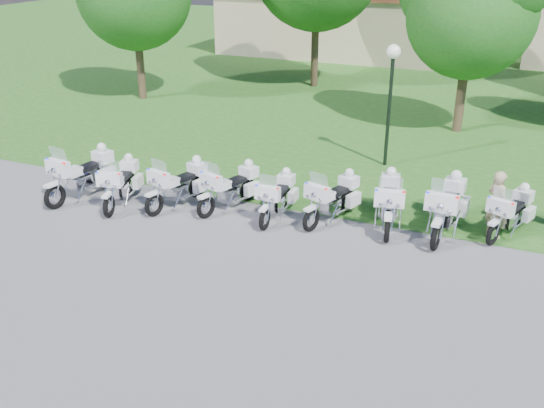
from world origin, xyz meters
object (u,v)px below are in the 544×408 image
at_px(motorcycle_2, 179,183).
at_px(motorcycle_5, 333,197).
at_px(motorcycle_6, 389,201).
at_px(bystander_a, 497,204).
at_px(motorcycle_4, 277,196).
at_px(motorcycle_8, 511,212).
at_px(motorcycle_3, 231,186).
at_px(lamp_post, 392,75).
at_px(motorcycle_7, 447,206).
at_px(motorcycle_1, 121,182).
at_px(motorcycle_0, 83,173).

relative_size(motorcycle_2, motorcycle_5, 1.03).
xyz_separation_m(motorcycle_2, motorcycle_5, (4.27, 0.76, -0.01)).
height_order(motorcycle_6, bystander_a, bystander_a).
bearing_deg(motorcycle_2, motorcycle_4, -158.09).
xyz_separation_m(motorcycle_8, bystander_a, (-0.35, -0.32, 0.27)).
bearing_deg(motorcycle_3, lamp_post, -102.42).
bearing_deg(motorcycle_8, motorcycle_7, 41.67).
distance_m(motorcycle_1, motorcycle_8, 10.49).
xyz_separation_m(motorcycle_2, motorcycle_8, (8.67, 1.73, -0.04)).
bearing_deg(motorcycle_8, motorcycle_5, 33.12).
bearing_deg(lamp_post, motorcycle_2, -129.53).
distance_m(motorcycle_0, motorcycle_4, 5.80).
height_order(motorcycle_0, lamp_post, lamp_post).
relative_size(motorcycle_6, motorcycle_8, 1.17).
bearing_deg(motorcycle_2, motorcycle_6, -155.04).
relative_size(motorcycle_4, motorcycle_8, 1.04).
xyz_separation_m(motorcycle_8, lamp_post, (-4.11, 3.80, 2.39)).
relative_size(motorcycle_0, motorcycle_2, 1.12).
bearing_deg(motorcycle_6, bystander_a, 176.48).
relative_size(motorcycle_1, bystander_a, 1.27).
height_order(motorcycle_0, motorcycle_3, motorcycle_0).
relative_size(motorcycle_3, bystander_a, 1.25).
xyz_separation_m(motorcycle_7, motorcycle_8, (1.50, 0.58, -0.12)).
bearing_deg(motorcycle_8, motorcycle_6, 33.97).
relative_size(motorcycle_6, lamp_post, 0.61).
bearing_deg(motorcycle_7, motorcycle_6, 8.51).
distance_m(motorcycle_5, lamp_post, 5.33).
bearing_deg(motorcycle_1, motorcycle_7, 176.69).
distance_m(motorcycle_8, bystander_a, 0.55).
height_order(motorcycle_3, motorcycle_5, motorcycle_5).
distance_m(motorcycle_3, motorcycle_5, 2.88).
bearing_deg(motorcycle_5, lamp_post, -75.72).
distance_m(motorcycle_4, motorcycle_8, 6.00).
distance_m(motorcycle_2, motorcycle_6, 5.81).
bearing_deg(motorcycle_5, bystander_a, -153.16).
height_order(motorcycle_8, lamp_post, lamp_post).
xyz_separation_m(motorcycle_2, motorcycle_7, (7.17, 1.16, 0.08)).
xyz_separation_m(motorcycle_1, motorcycle_7, (8.74, 1.71, 0.09)).
distance_m(motorcycle_1, motorcycle_5, 5.99).
relative_size(motorcycle_0, lamp_post, 0.64).
relative_size(motorcycle_4, bystander_a, 1.23).
distance_m(motorcycle_0, motorcycle_3, 4.42).
height_order(motorcycle_0, motorcycle_1, motorcycle_0).
distance_m(motorcycle_1, motorcycle_2, 1.67).
distance_m(motorcycle_7, lamp_post, 5.58).
bearing_deg(motorcycle_1, motorcycle_0, -14.52).
bearing_deg(motorcycle_1, motorcycle_5, 178.30).
bearing_deg(lamp_post, motorcycle_0, -140.78).
distance_m(motorcycle_2, lamp_post, 7.54).
height_order(motorcycle_0, motorcycle_7, motorcycle_7).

